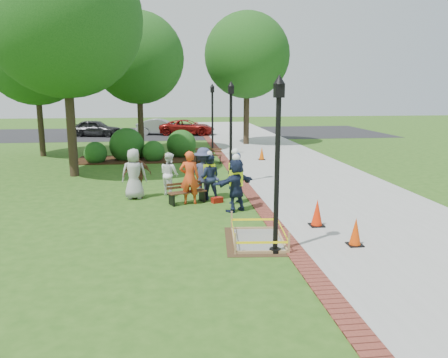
{
  "coord_description": "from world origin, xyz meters",
  "views": [
    {
      "loc": [
        -1.22,
        -12.9,
        3.93
      ],
      "look_at": [
        0.5,
        1.2,
        1.0
      ],
      "focal_mm": 35.0,
      "sensor_mm": 36.0,
      "label": 1
    }
  ],
  "objects": [
    {
      "name": "brick_edging",
      "position": [
        1.75,
        10.0,
        0.01
      ],
      "size": [
        0.5,
        60.0,
        0.03
      ],
      "primitive_type": "cube",
      "color": "maroon",
      "rests_on": "ground"
    },
    {
      "name": "hivis_worker_c",
      "position": [
        0.11,
        2.43,
        0.89
      ],
      "size": [
        0.57,
        0.41,
        1.78
      ],
      "color": "#18283F",
      "rests_on": "ground"
    },
    {
      "name": "hivis_worker_b",
      "position": [
        0.96,
        1.81,
        0.96
      ],
      "size": [
        0.68,
        0.65,
        1.94
      ],
      "color": "#161A3A",
      "rests_on": "ground"
    },
    {
      "name": "lamp_mid",
      "position": [
        1.25,
        5.0,
        2.48
      ],
      "size": [
        0.28,
        0.28,
        4.26
      ],
      "color": "black",
      "rests_on": "ground"
    },
    {
      "name": "lamp_far",
      "position": [
        1.25,
        13.0,
        2.48
      ],
      "size": [
        0.28,
        0.28,
        4.26
      ],
      "color": "black",
      "rests_on": "ground"
    },
    {
      "name": "sidewalk",
      "position": [
        5.0,
        10.0,
        0.01
      ],
      "size": [
        6.0,
        60.0,
        0.02
      ],
      "primitive_type": "cube",
      "color": "#9E9E99",
      "rests_on": "ground"
    },
    {
      "name": "ground",
      "position": [
        0.0,
        0.0,
        0.0
      ],
      "size": [
        100.0,
        100.0,
        0.0
      ],
      "primitive_type": "plane",
      "color": "#285116",
      "rests_on": "ground"
    },
    {
      "name": "cone_back",
      "position": [
        2.94,
        -1.12,
        0.39
      ],
      "size": [
        0.41,
        0.41,
        0.81
      ],
      "color": "black",
      "rests_on": "ground"
    },
    {
      "name": "shrub_d",
      "position": [
        -0.61,
        12.78,
        0.0
      ],
      "size": [
        1.73,
        1.73,
        1.73
      ],
      "primitive_type": "sphere",
      "color": "#154212",
      "rests_on": "ground"
    },
    {
      "name": "casual_person_c",
      "position": [
        -1.31,
        3.32,
        0.81
      ],
      "size": [
        0.57,
        0.61,
        1.62
      ],
      "color": "white",
      "rests_on": "ground"
    },
    {
      "name": "parked_car_a",
      "position": [
        -7.53,
        25.03,
        0.0
      ],
      "size": [
        3.08,
        5.06,
        1.54
      ],
      "primitive_type": "imported",
      "rotation": [
        0.0,
        0.0,
        1.34
      ],
      "color": "#242326",
      "rests_on": "ground"
    },
    {
      "name": "cone_far",
      "position": [
        3.85,
        11.03,
        0.35
      ],
      "size": [
        0.37,
        0.37,
        0.73
      ],
      "color": "black",
      "rests_on": "ground"
    },
    {
      "name": "wet_concrete_pad",
      "position": [
        0.99,
        -2.14,
        0.23
      ],
      "size": [
        1.9,
        2.45,
        0.55
      ],
      "color": "#47331E",
      "rests_on": "ground"
    },
    {
      "name": "casual_person_b",
      "position": [
        -0.62,
        1.91,
        0.93
      ],
      "size": [
        0.62,
        0.42,
        1.86
      ],
      "color": "#E6471B",
      "rests_on": "ground"
    },
    {
      "name": "toolbox",
      "position": [
        0.35,
        1.93,
        0.1
      ],
      "size": [
        0.44,
        0.35,
        0.19
      ],
      "primitive_type": "cube",
      "rotation": [
        0.0,
        0.0,
        0.42
      ],
      "color": "#99170B",
      "rests_on": "ground"
    },
    {
      "name": "shrub_a",
      "position": [
        -5.31,
        11.21,
        0.0
      ],
      "size": [
        1.24,
        1.24,
        1.24
      ],
      "primitive_type": "sphere",
      "color": "#154212",
      "rests_on": "ground"
    },
    {
      "name": "hivis_worker_a",
      "position": [
        0.84,
        0.79,
        0.94
      ],
      "size": [
        0.67,
        0.6,
        1.9
      ],
      "color": "#1C2749",
      "rests_on": "ground"
    },
    {
      "name": "parking_lot",
      "position": [
        0.0,
        27.0,
        0.0
      ],
      "size": [
        36.0,
        12.0,
        0.01
      ],
      "primitive_type": "cube",
      "color": "black",
      "rests_on": "ground"
    },
    {
      "name": "casual_person_e",
      "position": [
        -0.08,
        2.55,
        0.94
      ],
      "size": [
        0.71,
        0.62,
        1.88
      ],
      "color": "#363D5F",
      "rests_on": "ground"
    },
    {
      "name": "parked_car_b",
      "position": [
        -2.07,
        25.8,
        0.0
      ],
      "size": [
        2.57,
        4.82,
        1.5
      ],
      "primitive_type": "imported",
      "rotation": [
        0.0,
        0.0,
        1.44
      ],
      "color": "#99999E",
      "rests_on": "ground"
    },
    {
      "name": "tree_left",
      "position": [
        -5.68,
        7.56,
        6.89
      ],
      "size": [
        6.76,
        6.76,
        10.28
      ],
      "color": "#3D2D1E",
      "rests_on": "ground"
    },
    {
      "name": "shrub_e",
      "position": [
        -3.07,
        12.61,
        0.0
      ],
      "size": [
        0.85,
        0.85,
        0.85
      ],
      "primitive_type": "sphere",
      "color": "#154212",
      "rests_on": "ground"
    },
    {
      "name": "casual_person_a",
      "position": [
        -2.58,
        2.89,
        0.92
      ],
      "size": [
        0.6,
        0.4,
        1.84
      ],
      "color": "#A0A0A0",
      "rests_on": "ground"
    },
    {
      "name": "tree_far",
      "position": [
        -8.83,
        14.05,
        5.92
      ],
      "size": [
        5.87,
        5.87,
        8.87
      ],
      "color": "#3D2D1E",
      "rests_on": "ground"
    },
    {
      "name": "tree_right",
      "position": [
        4.21,
        18.33,
        6.24
      ],
      "size": [
        5.97,
        5.97,
        9.24
      ],
      "color": "#3D2D1E",
      "rests_on": "ground"
    },
    {
      "name": "cone_front",
      "position": [
        3.38,
        -2.81,
        0.36
      ],
      "size": [
        0.38,
        0.38,
        0.74
      ],
      "color": "black",
      "rests_on": "ground"
    },
    {
      "name": "parked_car_c",
      "position": [
        0.21,
        25.37,
        0.0
      ],
      "size": [
        2.66,
        4.68,
        1.44
      ],
      "primitive_type": "imported",
      "rotation": [
        0.0,
        0.0,
        1.4
      ],
      "color": "maroon",
      "rests_on": "ground"
    },
    {
      "name": "lamp_near",
      "position": [
        1.25,
        -3.0,
        2.48
      ],
      "size": [
        0.28,
        0.28,
        4.26
      ],
      "color": "black",
      "rests_on": "ground"
    },
    {
      "name": "bench_far",
      "position": [
        0.77,
        10.35,
        0.25
      ],
      "size": [
        1.49,
        0.64,
        0.78
      ],
      "color": "brown",
      "rests_on": "ground"
    },
    {
      "name": "casual_person_d",
      "position": [
        -2.47,
        2.98,
        0.87
      ],
      "size": [
        0.63,
        0.49,
        1.74
      ],
      "color": "brown",
      "rests_on": "ground"
    },
    {
      "name": "shrub_c",
      "position": [
        -2.2,
        11.47,
        0.0
      ],
      "size": [
        1.23,
        1.23,
        1.23
      ],
      "primitive_type": "sphere",
      "color": "#154212",
      "rests_on": "ground"
    },
    {
      "name": "shrub_b",
      "position": [
        -3.69,
        12.01,
        0.0
      ],
      "size": [
        1.95,
        1.95,
        1.95
      ],
      "primitive_type": "sphere",
      "color": "#154212",
      "rests_on": "ground"
    },
    {
      "name": "tree_back",
      "position": [
        -3.1,
        15.35,
        5.8
      ],
      "size": [
        5.63,
        5.63,
        8.63
      ],
      "color": "#3D2D1E",
      "rests_on": "ground"
    },
    {
      "name": "mulch_bed",
      "position": [
        -3.0,
        12.0,
        0.02
      ],
      "size": [
        7.0,
        3.0,
        0.05
      ],
      "primitive_type": "cube",
      "color": "#381E0F",
      "rests_on": "ground"
    },
    {
      "name": "bench_near",
      "position": [
        -0.71,
        1.98,
        0.23
      ],
      "size": [
        1.41,
        0.9,
        0.73
      ],
      "color": "brown",
      "rests_on": "ground"
    }
  ]
}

